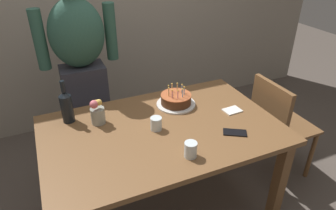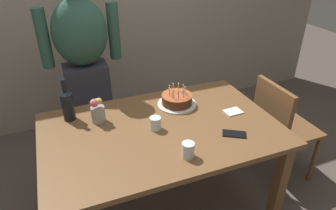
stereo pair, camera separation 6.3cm
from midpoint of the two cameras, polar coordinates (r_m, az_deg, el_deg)
ground_plane at (r=2.43m, az=-0.28°, el=-18.89°), size 10.00×10.00×0.00m
dining_table at (r=1.99m, az=-0.33°, el=-6.61°), size 1.50×0.96×0.74m
birthday_cake at (r=2.17m, az=2.52°, el=0.91°), size 0.28×0.28×0.15m
water_glass_near at (r=1.68m, az=4.88°, el=-8.49°), size 0.07×0.07×0.09m
water_glass_far at (r=1.90m, az=-1.43°, el=-3.52°), size 0.07×0.07×0.09m
wine_bottle at (r=2.06m, az=-17.65°, el=0.15°), size 0.08×0.08×0.29m
cell_phone at (r=1.92m, az=13.32°, el=-5.35°), size 0.16×0.14×0.01m
napkin_stack at (r=2.15m, az=13.03°, el=-1.23°), size 0.13×0.10×0.01m
flower_vase at (r=2.00m, az=-12.28°, el=-1.22°), size 0.09×0.09×0.18m
person_man_bearded at (r=2.49m, az=-14.63°, el=6.32°), size 0.61×0.27×1.66m
dining_chair at (r=2.54m, az=20.91°, el=-3.42°), size 0.42×0.42×0.87m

